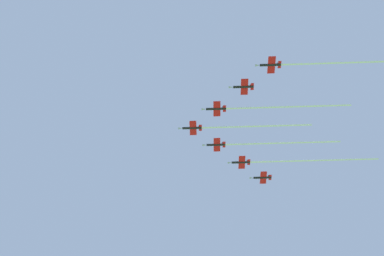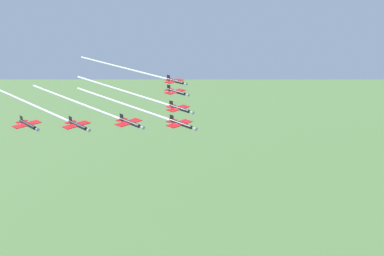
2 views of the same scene
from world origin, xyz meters
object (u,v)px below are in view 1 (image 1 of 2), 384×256
jet_lead (232,127)px  jet_starboard_outer (289,161)px  jet_port_inner (262,108)px  jet_port_trail (262,178)px  jet_starboard_inner (258,144)px  jet_port_outer (243,87)px  jet_center_rear (326,63)px

jet_lead → jet_starboard_outer: size_ratio=0.85×
jet_port_inner → jet_port_trail: (42.94, 22.89, -1.02)m
jet_port_inner → jet_starboard_inner: 24.31m
jet_port_inner → jet_port_outer: bearing=139.1°
jet_port_inner → jet_starboard_outer: size_ratio=0.92×
jet_port_outer → jet_port_trail: size_ratio=1.00×
jet_port_outer → jet_port_trail: 62.21m
jet_starboard_outer → jet_center_rear: bearing=-167.7°
jet_lead → jet_starboard_inner: jet_starboard_inner is taller
jet_starboard_inner → jet_starboard_outer: 22.26m
jet_lead → jet_port_inner: 20.11m
jet_port_inner → jet_port_outer: (-15.85, 2.69, 1.47)m
jet_port_trail → jet_starboard_inner: bearing=171.8°
jet_lead → jet_port_outer: (-17.91, -17.31, 1.26)m
jet_lead → jet_center_rear: (-6.66, -59.20, 1.24)m
jet_center_rear → jet_starboard_outer: bearing=12.3°
jet_lead → jet_port_trail: 41.00m
jet_port_outer → jet_port_inner: bearing=-40.9°
jet_port_trail → jet_center_rear: bearing=-158.7°
jet_lead → jet_center_rear: 59.58m
jet_port_outer → jet_starboard_outer: bearing=-30.3°
jet_lead → jet_port_trail: (40.88, 2.89, -1.23)m
jet_starboard_outer → jet_starboard_inner: bearing=123.1°
jet_lead → jet_port_trail: bearing=-27.2°
jet_port_outer → jet_center_rear: 43.37m
jet_lead → jet_port_outer: 24.93m
jet_lead → jet_port_inner: (-2.06, -20.00, -0.21)m
jet_port_inner → jet_starboard_outer: jet_port_inner is taller
jet_lead → jet_port_trail: jet_lead is taller
jet_starboard_outer → jet_port_outer: bearing=149.7°
jet_port_trail → jet_starboard_outer: bearing=-128.8°
jet_port_inner → jet_port_outer: size_ratio=5.47×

